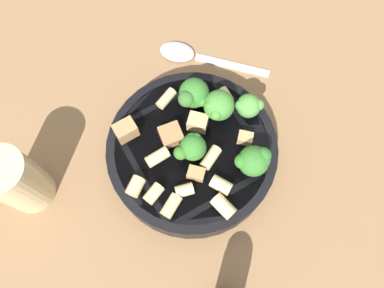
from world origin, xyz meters
TOP-DOWN VIEW (x-y plane):
  - ground_plane at (0.00, 0.00)m, footprint 2.00×2.00m
  - pasta_bowl at (0.00, 0.00)m, footprint 0.22×0.22m
  - broccoli_floret_0 at (0.04, -0.04)m, footprint 0.04×0.04m
  - broccoli_floret_1 at (0.04, -0.08)m, footprint 0.03×0.04m
  - broccoli_floret_2 at (0.06, -0.01)m, footprint 0.04×0.04m
  - broccoli_floret_3 at (-0.04, -0.07)m, footprint 0.04×0.04m
  - broccoli_floret_4 at (-0.01, 0.00)m, footprint 0.03×0.04m
  - rigatoni_0 at (-0.01, 0.05)m, footprint 0.03×0.03m
  - rigatoni_1 at (-0.02, -0.02)m, footprint 0.03×0.03m
  - rigatoni_2 at (0.06, -0.05)m, footprint 0.02×0.02m
  - rigatoni_3 at (0.07, 0.03)m, footprint 0.03×0.03m
  - rigatoni_4 at (-0.07, 0.04)m, footprint 0.03×0.03m
  - rigatoni_5 at (-0.06, 0.02)m, footprint 0.02×0.02m
  - rigatoni_6 at (-0.06, -0.03)m, footprint 0.03×0.03m
  - rigatoni_7 at (-0.04, 0.08)m, footprint 0.03×0.03m
  - rigatoni_8 at (-0.08, -0.03)m, footprint 0.03×0.03m
  - rigatoni_9 at (-0.06, 0.05)m, footprint 0.03×0.03m
  - chicken_chunk_0 at (-0.04, -0.00)m, footprint 0.02×0.03m
  - chicken_chunk_1 at (0.00, -0.07)m, footprint 0.02×0.02m
  - chicken_chunk_2 at (0.02, 0.02)m, footprint 0.03×0.03m
  - chicken_chunk_3 at (0.03, 0.08)m, footprint 0.03×0.03m
  - chicken_chunk_4 at (0.03, -0.01)m, footprint 0.03×0.03m
  - drinking_glass at (-0.02, 0.22)m, footprint 0.06×0.06m
  - spoon at (0.16, -0.02)m, footprint 0.09×0.16m

SIDE VIEW (x-z plane):
  - ground_plane at x=0.00m, z-range 0.00..0.00m
  - spoon at x=0.16m, z-range 0.00..0.01m
  - pasta_bowl at x=0.00m, z-range 0.00..0.04m
  - drinking_glass at x=-0.02m, z-range -0.01..0.10m
  - chicken_chunk_0 at x=-0.04m, z-range 0.04..0.05m
  - rigatoni_3 at x=0.07m, z-range 0.04..0.05m
  - chicken_chunk_1 at x=0.00m, z-range 0.04..0.06m
  - rigatoni_1 at x=-0.02m, z-range 0.04..0.06m
  - rigatoni_2 at x=0.06m, z-range 0.04..0.06m
  - rigatoni_5 at x=-0.06m, z-range 0.04..0.06m
  - rigatoni_9 at x=-0.06m, z-range 0.04..0.06m
  - rigatoni_0 at x=-0.01m, z-range 0.04..0.06m
  - rigatoni_4 at x=-0.07m, z-range 0.04..0.06m
  - chicken_chunk_2 at x=0.02m, z-range 0.04..0.06m
  - rigatoni_6 at x=-0.06m, z-range 0.04..0.06m
  - rigatoni_7 at x=-0.04m, z-range 0.04..0.06m
  - rigatoni_8 at x=-0.08m, z-range 0.04..0.06m
  - chicken_chunk_4 at x=0.03m, z-range 0.04..0.06m
  - chicken_chunk_3 at x=0.03m, z-range 0.04..0.06m
  - broccoli_floret_1 at x=0.04m, z-range 0.04..0.08m
  - broccoli_floret_4 at x=-0.01m, z-range 0.05..0.08m
  - broccoli_floret_3 at x=-0.04m, z-range 0.04..0.09m
  - broccoli_floret_2 at x=0.06m, z-range 0.05..0.09m
  - broccoli_floret_0 at x=0.04m, z-range 0.05..0.09m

